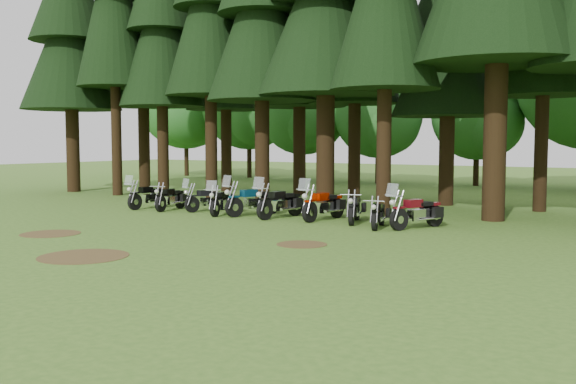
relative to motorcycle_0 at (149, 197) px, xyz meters
name	(u,v)px	position (x,y,z in m)	size (l,w,h in m)	color
ground	(169,234)	(5.96, -5.03, -0.49)	(120.00, 120.00, 0.00)	#3D6721
pine_front_0	(69,17)	(-10.25, 4.25, 9.20)	(5.49, 5.49, 16.17)	black
pine_front_2	(161,5)	(-3.82, 4.79, 9.23)	(4.32, 4.32, 16.22)	black
pine_back_0	(142,15)	(-8.72, 8.22, 9.82)	(5.00, 5.00, 17.21)	black
pine_back_1	(225,18)	(-3.30, 9.32, 9.23)	(4.52, 4.52, 16.22)	black
pine_back_2	(299,7)	(1.58, 9.37, 9.28)	(4.85, 4.85, 16.30)	black
pine_back_4	(449,16)	(9.99, 8.22, 7.76)	(4.94, 4.94, 13.78)	black
decid_0	(187,104)	(-16.14, 20.23, 5.41)	(8.00, 7.78, 10.00)	black
decid_1	(251,102)	(-10.03, 20.73, 5.35)	(7.91, 7.69, 9.88)	black
decid_2	(305,111)	(-4.48, 19.75, 4.47)	(6.72, 6.53, 8.40)	black
decid_3	(381,116)	(1.24, 20.10, 4.03)	(6.12, 5.95, 7.65)	black
decid_4	(481,117)	(7.54, 21.29, 3.89)	(5.93, 5.76, 7.41)	black
dirt_patch_0	(50,234)	(2.96, -7.03, -0.48)	(1.80, 1.80, 0.01)	#4C3D1E
dirt_patch_1	(302,244)	(10.46, -4.53, -0.48)	(1.40, 1.40, 0.01)	#4C3D1E
dirt_patch_2	(84,256)	(6.96, -9.03, -0.48)	(2.20, 2.20, 0.01)	#4C3D1E
motorcycle_0	(149,197)	(0.00, 0.00, 0.00)	(0.43, 2.30, 1.45)	black
motorcycle_1	(171,199)	(1.23, 0.02, -0.03)	(0.61, 2.15, 0.89)	black
motorcycle_2	(208,200)	(2.78, 0.52, -0.03)	(0.86, 2.15, 1.36)	black
motorcycle_3	(223,203)	(4.10, -0.11, -0.02)	(0.85, 2.18, 1.38)	black
motorcycle_4	(253,202)	(5.23, 0.29, 0.04)	(1.07, 2.47, 1.58)	black
motorcycle_5	(280,204)	(6.53, 0.22, 0.04)	(0.62, 2.50, 1.57)	black
motorcycle_6	(324,206)	(8.22, 0.51, 0.04)	(0.54, 2.49, 1.56)	black
motorcycle_7	(354,210)	(9.47, 0.47, -0.02)	(0.90, 2.13, 0.90)	black
motorcycle_8	(378,215)	(10.74, -0.29, -0.07)	(0.69, 1.98, 0.82)	black
motorcycle_9	(417,213)	(11.86, 0.25, 0.02)	(1.15, 2.34, 1.51)	black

